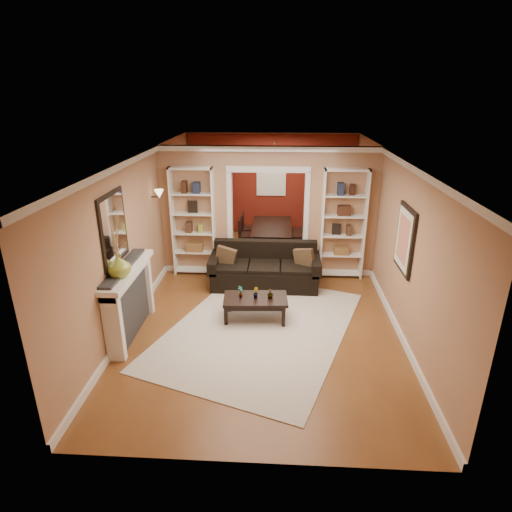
# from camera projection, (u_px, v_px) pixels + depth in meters

# --- Properties ---
(floor) EXTENTS (8.00, 8.00, 0.00)m
(floor) POSITION_uv_depth(u_px,v_px,m) (265.00, 296.00, 8.31)
(floor) COLOR brown
(floor) RESTS_ON ground
(ceiling) EXTENTS (8.00, 8.00, 0.00)m
(ceiling) POSITION_uv_depth(u_px,v_px,m) (266.00, 155.00, 7.33)
(ceiling) COLOR white
(ceiling) RESTS_ON ground
(wall_back) EXTENTS (8.00, 0.00, 8.00)m
(wall_back) POSITION_uv_depth(u_px,v_px,m) (271.00, 184.00, 11.54)
(wall_back) COLOR tan
(wall_back) RESTS_ON ground
(wall_front) EXTENTS (8.00, 0.00, 8.00)m
(wall_front) POSITION_uv_depth(u_px,v_px,m) (251.00, 357.00, 4.10)
(wall_front) COLOR tan
(wall_front) RESTS_ON ground
(wall_left) EXTENTS (0.00, 8.00, 8.00)m
(wall_left) POSITION_uv_depth(u_px,v_px,m) (145.00, 227.00, 7.94)
(wall_left) COLOR tan
(wall_left) RESTS_ON ground
(wall_right) EXTENTS (0.00, 8.00, 8.00)m
(wall_right) POSITION_uv_depth(u_px,v_px,m) (390.00, 232.00, 7.70)
(wall_right) COLOR tan
(wall_right) RESTS_ON ground
(partition_wall) EXTENTS (4.50, 0.15, 2.70)m
(partition_wall) POSITION_uv_depth(u_px,v_px,m) (268.00, 212.00, 8.94)
(partition_wall) COLOR tan
(partition_wall) RESTS_ON floor
(red_back_panel) EXTENTS (4.44, 0.04, 2.64)m
(red_back_panel) POSITION_uv_depth(u_px,v_px,m) (271.00, 186.00, 11.52)
(red_back_panel) COLOR maroon
(red_back_panel) RESTS_ON floor
(dining_window) EXTENTS (0.78, 0.03, 0.98)m
(dining_window) POSITION_uv_depth(u_px,v_px,m) (271.00, 177.00, 11.40)
(dining_window) COLOR #8CA5CC
(dining_window) RESTS_ON wall_back
(area_rug) EXTENTS (3.83, 4.49, 0.01)m
(area_rug) POSITION_uv_depth(u_px,v_px,m) (259.00, 328.00, 7.17)
(area_rug) COLOR beige
(area_rug) RESTS_ON floor
(sofa) EXTENTS (2.20, 0.95, 0.86)m
(sofa) POSITION_uv_depth(u_px,v_px,m) (265.00, 266.00, 8.58)
(sofa) COLOR black
(sofa) RESTS_ON floor
(pillow_left) EXTENTS (0.41, 0.18, 0.39)m
(pillow_left) POSITION_uv_depth(u_px,v_px,m) (226.00, 257.00, 8.53)
(pillow_left) COLOR brown
(pillow_left) RESTS_ON sofa
(pillow_right) EXTENTS (0.40, 0.28, 0.40)m
(pillow_right) POSITION_uv_depth(u_px,v_px,m) (304.00, 259.00, 8.45)
(pillow_right) COLOR brown
(pillow_right) RESTS_ON sofa
(coffee_table) EXTENTS (1.13, 0.66, 0.41)m
(coffee_table) POSITION_uv_depth(u_px,v_px,m) (255.00, 308.00, 7.40)
(coffee_table) COLOR black
(coffee_table) RESTS_ON floor
(plant_left) EXTENTS (0.12, 0.13, 0.21)m
(plant_left) POSITION_uv_depth(u_px,v_px,m) (241.00, 292.00, 7.30)
(plant_left) COLOR #336626
(plant_left) RESTS_ON coffee_table
(plant_center) EXTENTS (0.11, 0.12, 0.19)m
(plant_center) POSITION_uv_depth(u_px,v_px,m) (255.00, 293.00, 7.29)
(plant_center) COLOR #336626
(plant_center) RESTS_ON coffee_table
(plant_right) EXTENTS (0.14, 0.14, 0.18)m
(plant_right) POSITION_uv_depth(u_px,v_px,m) (270.00, 293.00, 7.27)
(plant_right) COLOR #336626
(plant_right) RESTS_ON coffee_table
(bookshelf_left) EXTENTS (0.90, 0.30, 2.30)m
(bookshelf_left) POSITION_uv_depth(u_px,v_px,m) (194.00, 222.00, 8.93)
(bookshelf_left) COLOR white
(bookshelf_left) RESTS_ON floor
(bookshelf_right) EXTENTS (0.90, 0.30, 2.30)m
(bookshelf_right) POSITION_uv_depth(u_px,v_px,m) (343.00, 225.00, 8.77)
(bookshelf_right) COLOR white
(bookshelf_right) RESTS_ON floor
(fireplace) EXTENTS (0.32, 1.70, 1.16)m
(fireplace) POSITION_uv_depth(u_px,v_px,m) (131.00, 302.00, 6.82)
(fireplace) COLOR white
(fireplace) RESTS_ON floor
(vase) EXTENTS (0.45, 0.45, 0.36)m
(vase) POSITION_uv_depth(u_px,v_px,m) (119.00, 266.00, 6.25)
(vase) COLOR #90A134
(vase) RESTS_ON fireplace
(mirror) EXTENTS (0.03, 0.95, 1.10)m
(mirror) POSITION_uv_depth(u_px,v_px,m) (113.00, 229.00, 6.38)
(mirror) COLOR silver
(mirror) RESTS_ON wall_left
(wall_sconce) EXTENTS (0.18, 0.18, 0.22)m
(wall_sconce) POSITION_uv_depth(u_px,v_px,m) (156.00, 195.00, 8.27)
(wall_sconce) COLOR #FFE0A5
(wall_sconce) RESTS_ON wall_left
(framed_art) EXTENTS (0.04, 0.85, 1.05)m
(framed_art) POSITION_uv_depth(u_px,v_px,m) (404.00, 239.00, 6.70)
(framed_art) COLOR black
(framed_art) RESTS_ON wall_right
(dining_table) EXTENTS (1.75, 0.97, 0.61)m
(dining_table) POSITION_uv_depth(u_px,v_px,m) (273.00, 238.00, 10.62)
(dining_table) COLOR black
(dining_table) RESTS_ON floor
(dining_chair_nw) EXTENTS (0.56, 0.56, 0.90)m
(dining_chair_nw) POSITION_uv_depth(u_px,v_px,m) (250.00, 236.00, 10.32)
(dining_chair_nw) COLOR black
(dining_chair_nw) RESTS_ON floor
(dining_chair_ne) EXTENTS (0.56, 0.56, 0.94)m
(dining_chair_ne) POSITION_uv_depth(u_px,v_px,m) (296.00, 235.00, 10.25)
(dining_chair_ne) COLOR black
(dining_chair_ne) RESTS_ON floor
(dining_chair_sw) EXTENTS (0.52, 0.52, 0.85)m
(dining_chair_sw) POSITION_uv_depth(u_px,v_px,m) (252.00, 229.00, 10.89)
(dining_chair_sw) COLOR black
(dining_chair_sw) RESTS_ON floor
(dining_chair_se) EXTENTS (0.46, 0.46, 0.81)m
(dining_chair_se) POSITION_uv_depth(u_px,v_px,m) (295.00, 230.00, 10.83)
(dining_chair_se) COLOR black
(dining_chair_se) RESTS_ON floor
(chandelier) EXTENTS (0.50, 0.50, 0.30)m
(chandelier) POSITION_uv_depth(u_px,v_px,m) (270.00, 168.00, 10.09)
(chandelier) COLOR #3B221B
(chandelier) RESTS_ON ceiling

